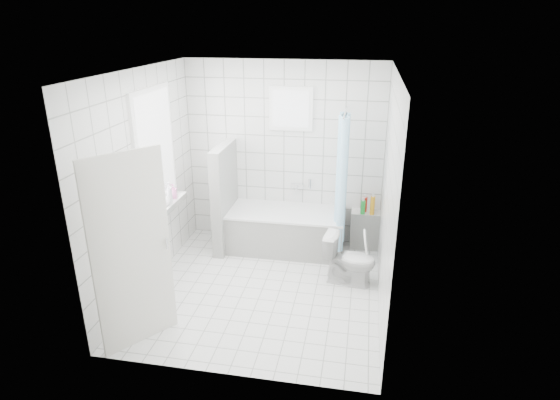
# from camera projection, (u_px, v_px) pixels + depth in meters

# --- Properties ---
(ground) EXTENTS (3.00, 3.00, 0.00)m
(ground) POSITION_uv_depth(u_px,v_px,m) (262.00, 289.00, 5.74)
(ground) COLOR white
(ground) RESTS_ON ground
(ceiling) EXTENTS (3.00, 3.00, 0.00)m
(ceiling) POSITION_uv_depth(u_px,v_px,m) (259.00, 70.00, 4.79)
(ceiling) COLOR white
(ceiling) RESTS_ON ground
(wall_back) EXTENTS (2.80, 0.02, 2.60)m
(wall_back) POSITION_uv_depth(u_px,v_px,m) (284.00, 154.00, 6.64)
(wall_back) COLOR white
(wall_back) RESTS_ON ground
(wall_front) EXTENTS (2.80, 0.02, 2.60)m
(wall_front) POSITION_uv_depth(u_px,v_px,m) (221.00, 250.00, 3.89)
(wall_front) COLOR white
(wall_front) RESTS_ON ground
(wall_left) EXTENTS (0.02, 3.00, 2.60)m
(wall_left) POSITION_uv_depth(u_px,v_px,m) (145.00, 182.00, 5.50)
(wall_left) COLOR white
(wall_left) RESTS_ON ground
(wall_right) EXTENTS (0.02, 3.00, 2.60)m
(wall_right) POSITION_uv_depth(u_px,v_px,m) (388.00, 198.00, 5.03)
(wall_right) COLOR white
(wall_right) RESTS_ON ground
(window_left) EXTENTS (0.01, 0.90, 1.40)m
(window_left) POSITION_uv_depth(u_px,v_px,m) (157.00, 151.00, 5.66)
(window_left) COLOR white
(window_left) RESTS_ON wall_left
(window_back) EXTENTS (0.50, 0.01, 0.50)m
(window_back) POSITION_uv_depth(u_px,v_px,m) (291.00, 109.00, 6.34)
(window_back) COLOR white
(window_back) RESTS_ON wall_back
(window_sill) EXTENTS (0.18, 1.02, 0.08)m
(window_sill) POSITION_uv_depth(u_px,v_px,m) (166.00, 208.00, 5.92)
(window_sill) COLOR white
(window_sill) RESTS_ON wall_left
(door) EXTENTS (0.51, 0.67, 2.00)m
(door) POSITION_uv_depth(u_px,v_px,m) (132.00, 253.00, 4.48)
(door) COLOR silver
(door) RESTS_ON ground
(bathtub) EXTENTS (1.62, 0.77, 0.58)m
(bathtub) POSITION_uv_depth(u_px,v_px,m) (286.00, 230.00, 6.64)
(bathtub) COLOR white
(bathtub) RESTS_ON ground
(partition_wall) EXTENTS (0.15, 0.85, 1.50)m
(partition_wall) POSITION_uv_depth(u_px,v_px,m) (225.00, 197.00, 6.58)
(partition_wall) COLOR white
(partition_wall) RESTS_ON ground
(tiled_ledge) EXTENTS (0.40, 0.24, 0.55)m
(tiled_ledge) POSITION_uv_depth(u_px,v_px,m) (365.00, 230.00, 6.70)
(tiled_ledge) COLOR white
(tiled_ledge) RESTS_ON ground
(toilet) EXTENTS (0.68, 0.45, 0.64)m
(toilet) POSITION_uv_depth(u_px,v_px,m) (350.00, 259.00, 5.77)
(toilet) COLOR white
(toilet) RESTS_ON ground
(curtain_rod) EXTENTS (0.02, 0.80, 0.02)m
(curtain_rod) POSITION_uv_depth(u_px,v_px,m) (345.00, 112.00, 5.87)
(curtain_rod) COLOR silver
(curtain_rod) RESTS_ON wall_back
(shower_curtain) EXTENTS (0.14, 0.48, 1.78)m
(shower_curtain) POSITION_uv_depth(u_px,v_px,m) (341.00, 183.00, 6.08)
(shower_curtain) COLOR #56C3FF
(shower_curtain) RESTS_ON curtain_rod
(tub_faucet) EXTENTS (0.18, 0.06, 0.06)m
(tub_faucet) POSITION_uv_depth(u_px,v_px,m) (297.00, 186.00, 6.73)
(tub_faucet) COLOR silver
(tub_faucet) RESTS_ON wall_back
(sill_bottles) EXTENTS (0.20, 0.75, 0.31)m
(sill_bottles) POSITION_uv_depth(u_px,v_px,m) (162.00, 198.00, 5.78)
(sill_bottles) COLOR #D269A5
(sill_bottles) RESTS_ON window_sill
(ledge_bottles) EXTENTS (0.19, 0.15, 0.27)m
(ledge_bottles) POSITION_uv_depth(u_px,v_px,m) (367.00, 206.00, 6.51)
(ledge_bottles) COLOR #FFA91A
(ledge_bottles) RESTS_ON tiled_ledge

